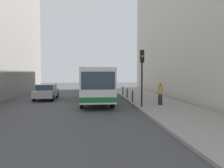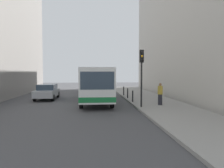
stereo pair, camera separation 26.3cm
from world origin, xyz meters
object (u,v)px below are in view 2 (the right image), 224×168
car_beside_bus (47,91)px  pedestrian_near_signal (160,94)px  bollard_mid (128,93)px  bollard_far (124,91)px  car_behind_bus (92,86)px  bus (95,82)px  traffic_light (142,67)px  bollard_near (133,96)px

car_beside_bus → pedestrian_near_signal: (9.56, -5.74, 0.21)m
bollard_mid → bollard_far: 2.68m
bollard_mid → bollard_far: size_ratio=1.00×
car_behind_bus → pedestrian_near_signal: pedestrian_near_signal is taller
bus → car_behind_bus: 9.40m
traffic_light → pedestrian_near_signal: 2.72m
car_beside_bus → bollard_near: car_beside_bus is taller
car_behind_bus → bollard_near: car_behind_bus is taller
car_behind_bus → pedestrian_near_signal: (5.22, -13.21, 0.21)m
bollard_near → bollard_far: (0.00, 5.35, 0.00)m
car_beside_bus → pedestrian_near_signal: pedestrian_near_signal is taller
traffic_light → bollard_mid: (-0.10, 5.54, -2.38)m
bollard_near → car_behind_bus: bearing=107.3°
bollard_near → car_beside_bus: bearing=154.8°
bus → pedestrian_near_signal: 6.26m
car_beside_bus → bollard_far: 8.00m
car_behind_bus → traffic_light: bearing=100.4°
car_behind_bus → traffic_light: size_ratio=1.10×
bollard_mid → bollard_far: same height
bus → bollard_mid: 3.43m
bollard_far → bus: bearing=-131.4°
bollard_near → bollard_mid: 2.68m
bus → car_beside_bus: bus is taller
bus → bollard_far: bearing=-131.8°
traffic_light → bollard_mid: size_ratio=4.32×
bus → car_beside_bus: size_ratio=2.50×
car_behind_bus → traffic_light: traffic_light is taller
bollard_near → pedestrian_near_signal: 2.72m
bus → bollard_near: bus is taller
bollard_near → pedestrian_near_signal: size_ratio=0.56×
car_behind_bus → bollard_far: (3.48, -5.79, -0.16)m
car_beside_bus → bollard_far: size_ratio=4.64×
traffic_light → bollard_far: traffic_light is taller
bus → traffic_light: 5.82m
car_behind_bus → traffic_light: (3.58, -14.01, 2.22)m
traffic_light → pedestrian_near_signal: bearing=26.1°
car_behind_bus → bollard_mid: 9.16m
car_beside_bus → bollard_far: (7.82, 1.68, -0.16)m
bollard_mid → pedestrian_near_signal: pedestrian_near_signal is taller
car_behind_bus → bus: bearing=88.2°
car_beside_bus → bollard_far: bearing=-167.6°
car_behind_bus → bollard_far: car_behind_bus is taller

